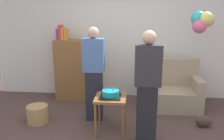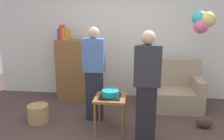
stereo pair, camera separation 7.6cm
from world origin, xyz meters
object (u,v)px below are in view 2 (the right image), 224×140
(couch, at_px, (172,91))
(birthday_cake, at_px, (110,94))
(wicker_basket, at_px, (38,113))
(handbag, at_px, (204,122))
(balloon_bunch, at_px, (204,21))
(bookshelf, at_px, (76,69))
(person_holding_cake, at_px, (146,88))
(person_blowing_candles, at_px, (94,74))
(side_table, at_px, (110,102))

(couch, distance_m, birthday_cake, 1.57)
(couch, height_order, wicker_basket, couch)
(handbag, relative_size, balloon_bunch, 0.15)
(bookshelf, distance_m, person_holding_cake, 2.20)
(wicker_basket, bearing_deg, couch, 20.39)
(couch, bearing_deg, birthday_cake, -135.49)
(couch, xyz_separation_m, person_holding_cake, (-0.56, -1.36, 0.49))
(balloon_bunch, bearing_deg, wicker_basket, -164.10)
(person_holding_cake, height_order, handbag, person_holding_cake)
(bookshelf, bearing_deg, wicker_basket, -107.79)
(couch, xyz_separation_m, person_blowing_candles, (-1.43, -0.67, 0.49))
(bookshelf, xyz_separation_m, person_holding_cake, (1.45, -1.64, 0.16))
(couch, bearing_deg, person_holding_cake, -112.41)
(handbag, height_order, balloon_bunch, balloon_bunch)
(person_holding_cake, relative_size, handbag, 5.82)
(birthday_cake, distance_m, balloon_bunch, 2.15)
(birthday_cake, xyz_separation_m, balloon_bunch, (1.56, 1.01, 1.08))
(bookshelf, bearing_deg, couch, -7.93)
(couch, relative_size, person_blowing_candles, 0.67)
(wicker_basket, bearing_deg, birthday_cake, -8.59)
(couch, height_order, birthday_cake, couch)
(wicker_basket, bearing_deg, person_blowing_candles, 12.73)
(handbag, bearing_deg, bookshelf, 156.03)
(person_holding_cake, bearing_deg, side_table, 0.63)
(couch, bearing_deg, balloon_bunch, -9.20)
(birthday_cake, relative_size, balloon_bunch, 0.17)
(person_holding_cake, height_order, balloon_bunch, balloon_bunch)
(bookshelf, distance_m, balloon_bunch, 2.71)
(person_blowing_candles, relative_size, handbag, 5.82)
(wicker_basket, bearing_deg, person_holding_cake, -14.51)
(bookshelf, distance_m, side_table, 1.65)
(person_blowing_candles, xyz_separation_m, balloon_bunch, (1.89, 0.60, 0.88))
(handbag, bearing_deg, person_blowing_candles, 175.83)
(bookshelf, distance_m, wicker_basket, 1.33)
(couch, height_order, person_blowing_candles, person_blowing_candles)
(wicker_basket, xyz_separation_m, balloon_bunch, (2.85, 0.81, 1.56))
(couch, xyz_separation_m, handbag, (0.43, -0.81, -0.24))
(bookshelf, relative_size, wicker_basket, 4.46)
(birthday_cake, height_order, person_blowing_candles, person_blowing_candles)
(couch, relative_size, side_table, 1.89)
(birthday_cake, height_order, wicker_basket, birthday_cake)
(birthday_cake, bearing_deg, handbag, 10.24)
(bookshelf, xyz_separation_m, birthday_cake, (0.91, -1.36, -0.04))
(birthday_cake, relative_size, handbag, 1.14)
(bookshelf, height_order, side_table, bookshelf)
(person_blowing_candles, bearing_deg, birthday_cake, -51.47)
(person_blowing_candles, relative_size, balloon_bunch, 0.86)
(wicker_basket, distance_m, balloon_bunch, 3.35)
(birthday_cake, relative_size, person_blowing_candles, 0.20)
(couch, relative_size, birthday_cake, 3.44)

